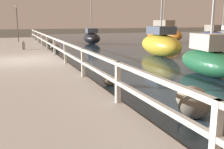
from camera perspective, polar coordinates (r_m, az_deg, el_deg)
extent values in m
plane|color=#4C473D|center=(12.65, -19.31, 1.62)|extent=(120.00, 120.00, 0.00)
cube|color=beige|center=(12.62, -19.36, 2.25)|extent=(3.79, 36.00, 0.28)
cube|color=silver|center=(3.28, 21.62, -12.68)|extent=(0.10, 0.10, 0.90)
cube|color=silver|center=(5.68, 1.28, -1.72)|extent=(0.10, 0.10, 0.90)
cube|color=silver|center=(8.43, -6.32, 2.58)|extent=(0.10, 0.10, 0.90)
cube|color=silver|center=(11.28, -10.14, 4.73)|extent=(0.10, 0.10, 0.90)
cube|color=silver|center=(14.17, -12.43, 6.00)|extent=(0.10, 0.10, 0.90)
cube|color=silver|center=(17.07, -13.95, 6.83)|extent=(0.10, 0.10, 0.90)
cube|color=silver|center=(19.99, -15.02, 7.42)|extent=(0.10, 0.10, 0.90)
cube|color=silver|center=(22.92, -15.83, 7.85)|extent=(0.10, 0.10, 0.90)
cube|color=silver|center=(25.85, -16.45, 8.19)|extent=(0.10, 0.10, 0.90)
cube|color=silver|center=(28.78, -16.94, 8.45)|extent=(0.10, 0.10, 0.90)
cube|color=silver|center=(12.68, -11.49, 7.28)|extent=(0.09, 32.50, 0.08)
cube|color=silver|center=(12.72, -11.42, 5.44)|extent=(0.09, 32.50, 0.08)
ellipsoid|color=gray|center=(19.27, -12.36, 5.93)|extent=(0.64, 0.58, 0.48)
ellipsoid|color=gray|center=(6.43, 16.90, -4.86)|extent=(0.73, 0.66, 0.55)
ellipsoid|color=#666056|center=(5.89, 17.42, -6.62)|extent=(0.68, 0.61, 0.51)
ellipsoid|color=gray|center=(8.44, -0.45, -1.25)|extent=(0.45, 0.40, 0.33)
ellipsoid|color=#666056|center=(5.03, 22.10, -11.51)|extent=(0.37, 0.34, 0.28)
ellipsoid|color=gray|center=(24.19, -13.58, 6.95)|extent=(0.62, 0.56, 0.47)
cylinder|color=gray|center=(17.55, -18.75, 5.82)|extent=(0.21, 0.21, 0.38)
sphere|color=gray|center=(17.53, -18.80, 6.55)|extent=(0.19, 0.19, 0.19)
cylinder|color=#514C47|center=(24.19, -19.90, 10.08)|extent=(0.07, 0.07, 2.84)
sphere|color=beige|center=(24.22, -20.15, 13.69)|extent=(0.22, 0.22, 0.22)
ellipsoid|color=gold|center=(15.79, 10.48, 6.30)|extent=(1.79, 4.11, 1.28)
cube|color=#4C566B|center=(15.74, 10.59, 9.45)|extent=(1.18, 1.81, 0.46)
ellipsoid|color=gray|center=(34.19, 22.85, 8.11)|extent=(2.38, 5.26, 1.03)
cube|color=silver|center=(34.16, 22.95, 9.38)|extent=(1.29, 1.83, 0.49)
ellipsoid|color=orange|center=(26.05, 11.13, 8.43)|extent=(1.94, 5.32, 1.42)
cube|color=#9E937F|center=(26.02, 11.22, 10.75)|extent=(1.24, 2.07, 0.69)
cylinder|color=silver|center=(26.06, 11.37, 14.42)|extent=(0.09, 0.09, 4.03)
ellipsoid|color=black|center=(24.29, -4.43, 7.87)|extent=(1.45, 3.15, 0.98)
cube|color=#4C566B|center=(24.26, -4.46, 9.50)|extent=(0.98, 1.02, 0.41)
ellipsoid|color=#236B42|center=(10.55, 20.45, 2.44)|extent=(1.97, 3.60, 0.99)
cube|color=beige|center=(10.47, 20.75, 6.70)|extent=(1.22, 1.51, 0.59)
ellipsoid|color=#2D4C9E|center=(28.94, 20.96, 7.77)|extent=(1.77, 3.69, 1.01)
cube|color=#9E937F|center=(28.91, 21.08, 9.41)|extent=(1.14, 1.32, 0.65)
cylinder|color=silver|center=(28.93, 21.37, 13.39)|extent=(0.09, 0.09, 4.68)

